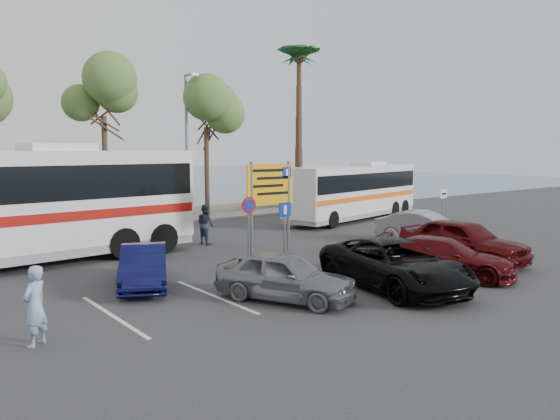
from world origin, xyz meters
TOP-DOWN VIEW (x-y plane):
  - ground at (0.00, 0.00)m, footprint 120.00×120.00m
  - kerb_strip at (0.00, 14.00)m, footprint 44.00×2.40m
  - seawall at (0.00, 16.00)m, footprint 48.00×0.80m
  - tree_mid at (-1.50, 14.00)m, footprint 3.20×3.20m
  - tree_right at (4.50, 14.00)m, footprint 3.20×3.20m
  - palm_tree at (11.50, 14.00)m, footprint 4.80×4.80m
  - street_lamp_right at (3.00, 13.52)m, footprint 0.45×1.15m
  - direction_sign at (1.00, 3.20)m, footprint 2.20×0.12m
  - sign_no_stop at (-0.60, 2.38)m, footprint 0.60×0.08m
  - sign_parking at (-0.20, 0.79)m, footprint 0.50×0.07m
  - sign_taxi at (9.80, 1.49)m, footprint 0.50×0.07m
  - lane_markings at (-1.14, -1.00)m, footprint 12.02×4.20m
  - coach_bus_right at (10.93, 8.36)m, footprint 10.89×4.53m
  - car_silver_a at (-2.80, -2.51)m, footprint 3.02×4.15m
  - car_blue at (-5.20, 1.20)m, footprint 2.78×3.93m
  - car_maroon at (2.90, -3.50)m, footprint 3.41×4.69m
  - car_red at (5.30, -2.57)m, footprint 2.14×4.76m
  - suv_black at (0.50, -3.50)m, footprint 3.33×5.54m
  - car_silver_b at (7.70, 0.91)m, footprint 2.56×4.41m
  - pedestrian_near at (-9.00, -2.00)m, footprint 0.73×0.70m
  - pedestrian_far at (0.00, 6.50)m, footprint 0.76×0.92m

SIDE VIEW (x-z plane):
  - ground at x=0.00m, z-range 0.00..0.00m
  - lane_markings at x=-1.14m, z-range 0.00..0.01m
  - kerb_strip at x=0.00m, z-range 0.00..0.15m
  - seawall at x=0.00m, z-range 0.00..0.60m
  - car_blue at x=-5.20m, z-range 0.00..1.23m
  - car_maroon at x=2.90m, z-range 0.00..1.26m
  - car_silver_a at x=-2.80m, z-range 0.00..1.31m
  - car_silver_b at x=7.70m, z-range 0.00..1.37m
  - suv_black at x=0.50m, z-range 0.00..1.44m
  - car_red at x=5.30m, z-range 0.00..1.59m
  - pedestrian_near at x=-9.00m, z-range 0.00..1.69m
  - pedestrian_far at x=0.00m, z-range 0.00..1.72m
  - sign_taxi at x=9.80m, z-range 0.32..2.52m
  - sign_parking at x=-0.20m, z-range 0.34..2.59m
  - coach_bus_right at x=10.93m, z-range -0.12..3.20m
  - sign_no_stop at x=-0.60m, z-range 0.40..2.75m
  - direction_sign at x=1.00m, z-range 0.63..4.23m
  - street_lamp_right at x=3.00m, z-range 0.59..8.60m
  - tree_right at x=4.50m, z-range 2.47..9.87m
  - tree_mid at x=-1.50m, z-range 2.65..10.65m
  - palm_tree at x=11.50m, z-range 4.27..15.47m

